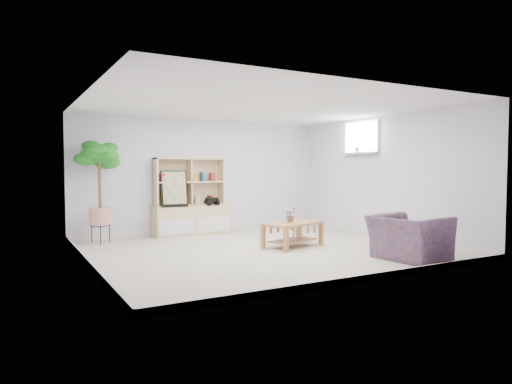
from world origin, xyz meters
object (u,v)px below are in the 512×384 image
coffee_table (293,235)px  armchair (409,235)px  storage_unit (191,196)px  floor_tree (100,192)px

coffee_table → armchair: armchair is taller
storage_unit → coffee_table: storage_unit is taller
floor_tree → coffee_table: bearing=-35.4°
floor_tree → armchair: size_ratio=1.85×
coffee_table → floor_tree: floor_tree is taller
coffee_table → floor_tree: (-2.86, 2.03, 0.73)m
storage_unit → floor_tree: bearing=-174.1°
storage_unit → coffee_table: bearing=-65.4°
armchair → storage_unit: bearing=20.4°
armchair → floor_tree: bearing=39.4°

